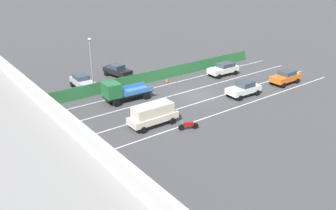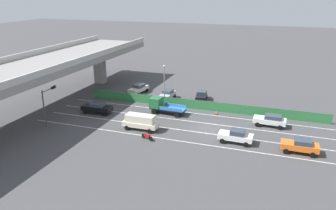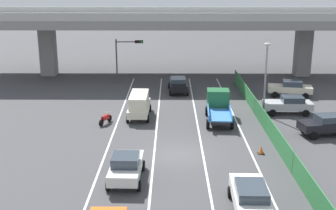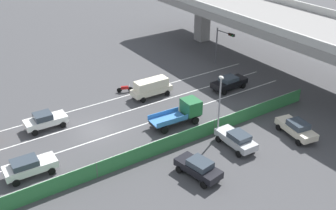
% 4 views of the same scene
% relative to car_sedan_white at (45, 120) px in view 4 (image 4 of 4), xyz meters
% --- Properties ---
extents(ground_plane, '(300.00, 300.00, 0.00)m').
position_rel_car_sedan_white_xyz_m(ground_plane, '(3.27, 4.09, -0.92)').
color(ground_plane, '#424244').
extents(lane_line_left_edge, '(0.14, 42.39, 0.01)m').
position_rel_car_sedan_white_xyz_m(lane_line_left_edge, '(-1.91, 7.28, -0.92)').
color(lane_line_left_edge, silver).
rests_on(lane_line_left_edge, ground).
extents(lane_line_mid_left, '(0.14, 42.39, 0.01)m').
position_rel_car_sedan_white_xyz_m(lane_line_mid_left, '(1.55, 7.28, -0.92)').
color(lane_line_mid_left, silver).
rests_on(lane_line_mid_left, ground).
extents(lane_line_mid_right, '(0.14, 42.39, 0.01)m').
position_rel_car_sedan_white_xyz_m(lane_line_mid_right, '(5.00, 7.28, -0.92)').
color(lane_line_mid_right, silver).
rests_on(lane_line_mid_right, ground).
extents(lane_line_right_edge, '(0.14, 42.39, 0.01)m').
position_rel_car_sedan_white_xyz_m(lane_line_right_edge, '(8.46, 7.28, -0.92)').
color(lane_line_right_edge, silver).
rests_on(lane_line_right_edge, ground).
extents(elevated_overpass, '(50.86, 11.71, 8.32)m').
position_rel_car_sedan_white_xyz_m(elevated_overpass, '(3.27, 30.47, 5.78)').
color(elevated_overpass, gray).
rests_on(elevated_overpass, ground).
extents(green_fence, '(0.10, 38.49, 1.51)m').
position_rel_car_sedan_white_xyz_m(green_fence, '(10.43, 7.28, -0.16)').
color(green_fence, '#2D753D').
rests_on(green_fence, ground).
extents(car_sedan_white, '(2.10, 4.27, 1.71)m').
position_rel_car_sedan_white_xyz_m(car_sedan_white, '(0.00, 0.00, 0.00)').
color(car_sedan_white, white).
rests_on(car_sedan_white, ground).
extents(car_hatchback_white, '(2.08, 4.43, 1.66)m').
position_rel_car_sedan_white_xyz_m(car_hatchback_white, '(6.91, -3.72, 0.01)').
color(car_hatchback_white, silver).
rests_on(car_hatchback_white, ground).
extents(car_sedan_black, '(2.20, 4.75, 1.63)m').
position_rel_car_sedan_white_xyz_m(car_sedan_black, '(3.51, 21.74, -0.01)').
color(car_sedan_black, black).
rests_on(car_sedan_black, ground).
extents(car_van_cream, '(2.00, 4.89, 2.11)m').
position_rel_car_sedan_white_xyz_m(car_van_cream, '(-0.12, 12.83, 0.28)').
color(car_van_cream, beige).
rests_on(car_van_cream, ground).
extents(flatbed_truck_blue, '(2.45, 5.56, 2.39)m').
position_rel_car_sedan_white_xyz_m(flatbed_truck_blue, '(6.93, 12.38, 0.31)').
color(flatbed_truck_blue, black).
rests_on(flatbed_truck_blue, ground).
extents(motorcycle, '(0.93, 1.83, 0.93)m').
position_rel_car_sedan_white_xyz_m(motorcycle, '(-2.87, 10.74, -0.46)').
color(motorcycle, black).
rests_on(motorcycle, ground).
extents(parked_sedan_dark, '(4.44, 2.51, 1.66)m').
position_rel_car_sedan_white_xyz_m(parked_sedan_dark, '(15.05, 8.12, -0.00)').
color(parked_sedan_dark, black).
rests_on(parked_sedan_dark, ground).
extents(parked_wagon_silver, '(4.41, 2.05, 1.65)m').
position_rel_car_sedan_white_xyz_m(parked_wagon_silver, '(13.52, 13.80, -0.01)').
color(parked_wagon_silver, '#B2B5B7').
rests_on(parked_wagon_silver, ground).
extents(parked_sedan_cream, '(4.73, 2.57, 1.69)m').
position_rel_car_sedan_white_xyz_m(parked_sedan_cream, '(15.35, 20.06, 0.00)').
color(parked_sedan_cream, beige).
rests_on(parked_sedan_cream, ground).
extents(traffic_light, '(3.23, 0.45, 5.27)m').
position_rel_car_sedan_white_xyz_m(traffic_light, '(-2.54, 25.66, 2.82)').
color(traffic_light, '#47474C').
rests_on(traffic_light, ground).
extents(street_lamp, '(0.60, 0.36, 6.58)m').
position_rel_car_sedan_white_xyz_m(street_lamp, '(11.18, 13.49, 3.12)').
color(street_lamp, gray).
rests_on(street_lamp, ground).
extents(traffic_cone, '(0.47, 0.47, 0.58)m').
position_rel_car_sedan_white_xyz_m(traffic_cone, '(9.14, 4.26, -0.65)').
color(traffic_cone, orange).
rests_on(traffic_cone, ground).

